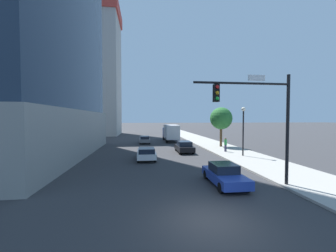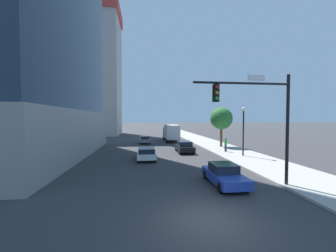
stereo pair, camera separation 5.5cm
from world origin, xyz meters
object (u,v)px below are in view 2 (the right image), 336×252
street_tree (221,119)px  street_lamp (243,124)px  traffic_light_pole (258,109)px  pedestrian_green_shirt (226,144)px  car_gray (145,140)px  box_truck (171,132)px  construction_building (95,66)px  car_blue (224,175)px  car_black (184,147)px  car_white (146,153)px

street_tree → street_lamp: bearing=-93.4°
traffic_light_pole → pedestrian_green_shirt: 13.98m
street_lamp → car_gray: street_lamp is taller
car_gray → box_truck: (4.91, 2.30, 1.10)m
car_gray → pedestrian_green_shirt: size_ratio=2.41×
construction_building → pedestrian_green_shirt: bearing=-54.3°
pedestrian_green_shirt → car_gray: bearing=132.0°
traffic_light_pole → box_truck: traffic_light_pole is taller
traffic_light_pole → car_blue: bearing=154.4°
traffic_light_pole → car_gray: bearing=105.5°
street_tree → car_blue: 18.39m
construction_building → car_black: bearing=-60.2°
box_truck → pedestrian_green_shirt: size_ratio=4.17×
construction_building → car_black: size_ratio=10.16×
car_blue → street_lamp: bearing=56.9°
street_lamp → box_truck: size_ratio=0.75×
construction_building → street_lamp: 44.47m
traffic_light_pole → car_black: size_ratio=1.64×
car_blue → car_black: bearing=90.0°
construction_building → car_white: 41.20m
street_tree → car_blue: size_ratio=1.40×
car_black → car_white: (-4.91, -4.19, -0.03)m
street_lamp → car_black: bearing=146.3°
street_lamp → car_gray: (-10.85, 14.22, -3.09)m
traffic_light_pole → car_white: traffic_light_pole is taller
car_white → construction_building: bearing=110.0°
street_lamp → car_gray: bearing=127.3°
construction_building → pedestrian_green_shirt: size_ratio=24.52×
street_lamp → box_truck: 17.67m
street_lamp → box_truck: bearing=109.8°
construction_building → street_lamp: (23.61, -34.83, -14.40)m
traffic_light_pole → street_tree: (4.58, 17.71, -0.59)m
car_gray → pedestrian_green_shirt: pedestrian_green_shirt is taller
traffic_light_pole → street_lamp: (4.13, 9.97, -1.17)m
street_lamp → car_white: (-10.85, -0.23, -3.07)m
car_gray → box_truck: 5.53m
car_blue → box_truck: bearing=90.0°
car_gray → pedestrian_green_shirt: 15.05m
box_truck → pedestrian_green_shirt: bearing=-69.1°
construction_building → car_black: 39.62m
street_tree → car_black: (-6.39, -3.78, -3.62)m
construction_building → street_tree: bearing=-48.4°
construction_building → box_truck: bearing=-46.0°
car_blue → box_truck: (0.00, 25.63, 1.10)m
car_black → pedestrian_green_shirt: pedestrian_green_shirt is taller
construction_building → street_tree: 38.78m
construction_building → car_blue: size_ratio=10.26×
construction_building → box_truck: construction_building is taller
construction_building → street_tree: construction_building is taller
street_lamp → car_black: size_ratio=1.29×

